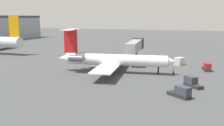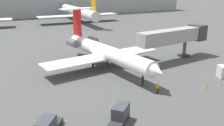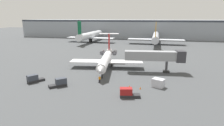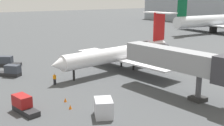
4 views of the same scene
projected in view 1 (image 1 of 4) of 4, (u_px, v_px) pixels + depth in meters
name	position (u px, v px, depth m)	size (l,w,h in m)	color
ground_plane	(109.00, 74.00, 58.67)	(400.00, 400.00, 0.10)	#424447
regional_jet	(111.00, 59.00, 59.52)	(22.76, 27.57, 9.86)	white
jet_bridge	(135.00, 46.00, 73.13)	(16.95, 4.76, 6.38)	gray
ground_crew_marshaller	(174.00, 72.00, 56.92)	(0.48, 0.44, 1.69)	black
baggage_tug_lead	(207.00, 67.00, 61.82)	(4.20, 2.18, 1.90)	#262628
baggage_tug_trailing	(192.00, 82.00, 47.82)	(3.90, 3.73, 1.90)	#262628
baggage_tug_spare	(181.00, 92.00, 41.35)	(3.49, 4.06, 1.90)	#262628
cargo_container_uld	(179.00, 61.00, 69.70)	(3.16, 2.84, 1.95)	silver
traffic_cone_near	(184.00, 68.00, 63.40)	(0.36, 0.36, 0.55)	orange
traffic_cone_mid	(187.00, 67.00, 65.52)	(0.36, 0.36, 0.55)	orange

